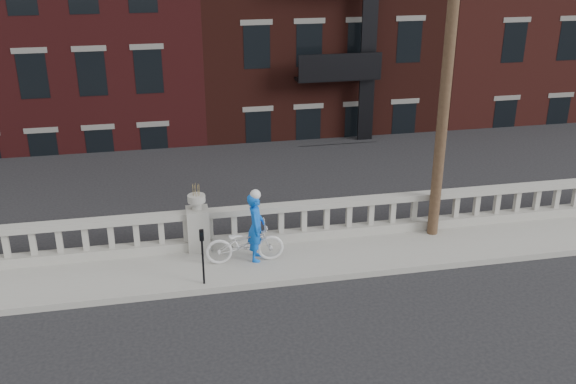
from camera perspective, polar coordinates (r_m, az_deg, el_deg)
ground at (r=13.27m, az=-6.52°, el=-13.19°), size 120.00×120.00×0.00m
sidewalk at (r=15.78m, az=-7.61°, el=-6.76°), size 32.00×2.20×0.15m
balustrade at (r=16.37m, az=-7.98°, el=-3.45°), size 28.00×0.34×1.03m
planter_pedestal at (r=16.29m, az=-8.01°, el=-2.85°), size 0.55×0.55×1.76m
lower_level at (r=34.27m, az=-9.65°, el=13.34°), size 80.00×44.00×20.80m
utility_pole at (r=16.20m, az=14.20°, el=12.91°), size 1.60×0.28×10.00m
parking_meter_d at (r=14.60m, az=-7.62°, el=-5.18°), size 0.10×0.09×1.36m
bicycle at (r=15.62m, az=-3.87°, el=-4.54°), size 1.92×0.71×1.00m
cyclist at (r=15.57m, az=-2.86°, el=-3.12°), size 0.55×0.71×1.73m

